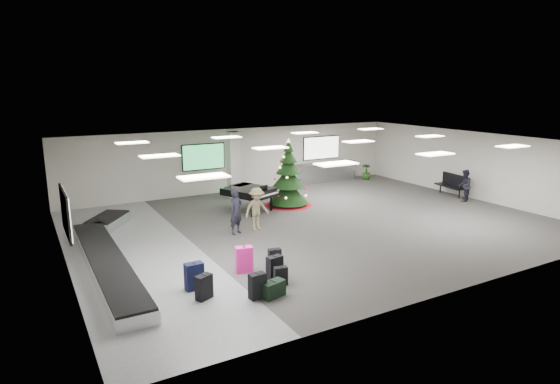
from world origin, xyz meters
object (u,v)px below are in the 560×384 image
grand_piano (250,192)px  bench (452,183)px  traveler_a (236,212)px  potted_plant_right (366,172)px  service_counter (324,172)px  traveler_bench (464,186)px  christmas_tree (288,183)px  potted_plant_left (298,178)px  pink_suitcase (244,259)px  traveler_b (257,209)px  baggage_carousel (107,253)px

grand_piano → bench: bearing=-35.4°
traveler_a → potted_plant_right: traveler_a is taller
service_counter → traveler_bench: (3.14, -6.98, 0.20)m
service_counter → christmas_tree: 5.73m
potted_plant_left → christmas_tree: bearing=-127.4°
christmas_tree → bench: (8.05, -2.27, -0.45)m
pink_suitcase → grand_piano: size_ratio=0.31×
pink_suitcase → traveler_b: 4.14m
bench → traveler_b: size_ratio=1.07×
christmas_tree → potted_plant_right: bearing=22.9°
pink_suitcase → potted_plant_right: size_ratio=0.86×
pink_suitcase → traveler_bench: size_ratio=0.53×
traveler_bench → baggage_carousel: bearing=-32.9°
pink_suitcase → service_counter: bearing=58.7°
baggage_carousel → service_counter: (12.84, 6.73, 0.33)m
traveler_b → traveler_bench: 10.52m
pink_suitcase → traveler_b: traveler_b is taller
traveler_b → baggage_carousel: bearing=178.8°
service_counter → christmas_tree: size_ratio=1.32×
potted_plant_left → traveler_a: bearing=-136.3°
traveler_a → potted_plant_right: 12.15m
christmas_tree → traveler_bench: size_ratio=2.04×
traveler_a → traveler_b: 0.88m
baggage_carousel → bench: (16.45, 0.88, 0.39)m
christmas_tree → potted_plant_left: (2.62, 3.44, -0.62)m
christmas_tree → bench: 8.38m
traveler_a → traveler_bench: bearing=-28.2°
pink_suitcase → traveler_a: size_ratio=0.47×
bench → traveler_b: (-10.96, -0.35, 0.21)m
christmas_tree → potted_plant_left: 4.37m
christmas_tree → potted_plant_right: (6.97, 2.95, -0.59)m
pink_suitcase → baggage_carousel: bearing=151.4°
pink_suitcase → potted_plant_right: 15.08m
potted_plant_right → traveler_a: bearing=-152.3°
baggage_carousel → christmas_tree: (8.40, 3.15, 0.84)m
pink_suitcase → traveler_bench: bearing=25.3°
service_counter → pink_suitcase: 13.59m
traveler_b → potted_plant_left: traveler_b is taller
bench → traveler_bench: bearing=-105.0°
christmas_tree → traveler_a: bearing=-144.6°
potted_plant_right → traveler_b: bearing=-150.6°
potted_plant_right → pink_suitcase: bearing=-143.0°
pink_suitcase → christmas_tree: bearing=63.5°
service_counter → baggage_carousel: bearing=-152.3°
traveler_bench → potted_plant_right: size_ratio=1.64×
pink_suitcase → traveler_a: bearing=82.5°
traveler_bench → bench: bearing=-144.7°
service_counter → potted_plant_right: (2.53, -0.64, -0.09)m
pink_suitcase → traveler_bench: 12.95m
baggage_carousel → grand_piano: grand_piano is taller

